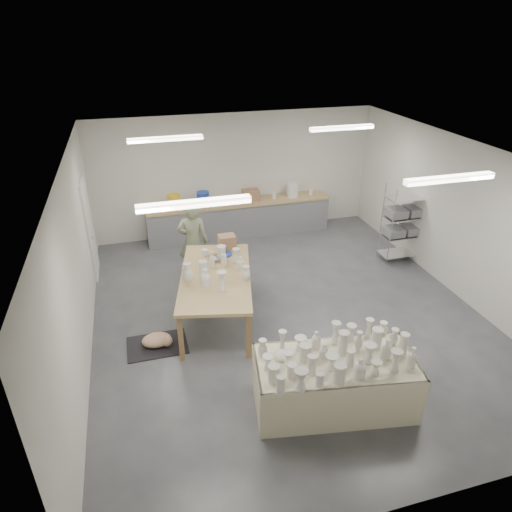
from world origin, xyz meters
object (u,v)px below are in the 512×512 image
object	(u,v)px
drying_table	(334,381)
work_table	(216,272)
potter	(193,242)
red_stool	(193,262)

from	to	relation	value
drying_table	work_table	xyz separation A→B (m)	(-1.14, 2.63, 0.48)
potter	drying_table	bearing A→B (deg)	121.79
drying_table	potter	bearing A→B (deg)	117.37
drying_table	potter	size ratio (longest dim) A/B	1.36
drying_table	work_table	size ratio (longest dim) A/B	0.89
drying_table	red_stool	distance (m)	4.58
work_table	potter	xyz separation A→B (m)	(-0.20, 1.48, -0.05)
potter	red_stool	bearing A→B (deg)	-76.16
work_table	red_stool	size ratio (longest dim) A/B	6.72
work_table	drying_table	bearing A→B (deg)	-53.92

